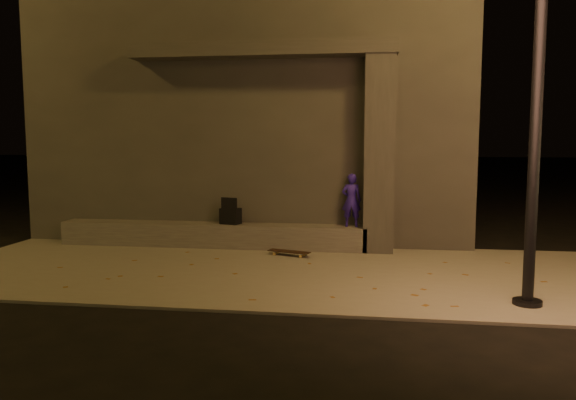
% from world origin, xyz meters
% --- Properties ---
extents(ground, '(120.00, 120.00, 0.00)m').
position_xyz_m(ground, '(0.00, 0.00, 0.00)').
color(ground, black).
rests_on(ground, ground).
extents(sidewalk, '(11.00, 4.40, 0.04)m').
position_xyz_m(sidewalk, '(0.00, 2.00, 0.02)').
color(sidewalk, slate).
rests_on(sidewalk, ground).
extents(building, '(9.00, 5.10, 5.22)m').
position_xyz_m(building, '(-1.00, 6.49, 2.61)').
color(building, '#383533').
rests_on(building, ground).
extents(ledge, '(6.00, 0.55, 0.45)m').
position_xyz_m(ledge, '(-1.50, 3.75, 0.27)').
color(ledge, '#4B4844').
rests_on(ledge, sidewalk).
extents(column, '(0.55, 0.55, 3.60)m').
position_xyz_m(column, '(1.70, 3.75, 1.84)').
color(column, '#383533').
rests_on(column, sidewalk).
extents(canopy, '(5.00, 0.70, 0.28)m').
position_xyz_m(canopy, '(-0.50, 3.80, 3.78)').
color(canopy, '#383533').
rests_on(canopy, column).
extents(skateboarder, '(0.37, 0.24, 1.00)m').
position_xyz_m(skateboarder, '(1.20, 3.75, 0.99)').
color(skateboarder, '#26168F').
rests_on(skateboarder, ledge).
extents(backpack, '(0.42, 0.33, 0.52)m').
position_xyz_m(backpack, '(-1.12, 3.75, 0.67)').
color(backpack, black).
rests_on(backpack, ledge).
extents(skateboard, '(0.80, 0.42, 0.09)m').
position_xyz_m(skateboard, '(0.12, 3.08, 0.11)').
color(skateboard, black).
rests_on(skateboard, sidewalk).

